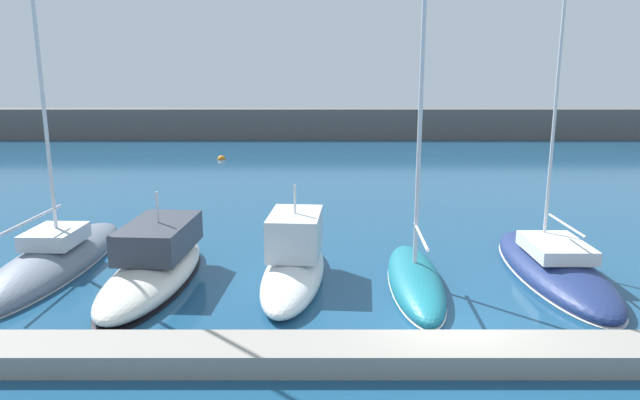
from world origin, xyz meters
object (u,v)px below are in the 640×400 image
object	(u,v)px
sailboat_teal_fourth	(415,278)
sailboat_navy_fifth	(554,266)
motorboat_white_third	(295,260)
motorboat_ivory_second	(155,265)
sailboat_slate_nearest	(55,259)
mooring_buoy_orange	(222,159)

from	to	relation	value
sailboat_teal_fourth	sailboat_navy_fifth	distance (m)	4.82
motorboat_white_third	sailboat_teal_fourth	distance (m)	3.88
motorboat_ivory_second	motorboat_white_third	distance (m)	4.44
sailboat_slate_nearest	mooring_buoy_orange	xyz separation A→B (m)	(1.66, 24.64, -0.26)
sailboat_navy_fifth	mooring_buoy_orange	bearing A→B (deg)	30.98
sailboat_slate_nearest	sailboat_teal_fourth	distance (m)	12.26
sailboat_navy_fifth	motorboat_white_third	bearing A→B (deg)	92.97
motorboat_white_third	sailboat_navy_fifth	size ratio (longest dim) A/B	0.38
sailboat_slate_nearest	motorboat_white_third	distance (m)	8.41
mooring_buoy_orange	sailboat_slate_nearest	bearing A→B (deg)	-93.85
motorboat_ivory_second	mooring_buoy_orange	size ratio (longest dim) A/B	12.49
sailboat_teal_fourth	sailboat_slate_nearest	bearing A→B (deg)	83.87
sailboat_slate_nearest	mooring_buoy_orange	bearing A→B (deg)	-2.08
mooring_buoy_orange	sailboat_teal_fourth	bearing A→B (deg)	-68.37
motorboat_ivory_second	sailboat_slate_nearest	bearing A→B (deg)	73.29
motorboat_ivory_second	motorboat_white_third	bearing A→B (deg)	-83.30
sailboat_teal_fourth	sailboat_navy_fifth	world-z (taller)	sailboat_navy_fifth
mooring_buoy_orange	motorboat_ivory_second	bearing A→B (deg)	-85.14
motorboat_white_third	mooring_buoy_orange	bearing A→B (deg)	18.65
sailboat_slate_nearest	sailboat_navy_fifth	bearing A→B (deg)	-90.94
sailboat_teal_fourth	mooring_buoy_orange	distance (m)	28.41
motorboat_ivory_second	sailboat_teal_fourth	bearing A→B (deg)	-88.44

